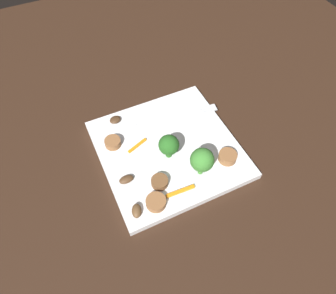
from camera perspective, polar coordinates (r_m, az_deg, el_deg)
The scene contains 14 objects.
ground_plane at distance 0.62m, azimuth 0.00°, elevation -0.78°, with size 1.40×1.40×0.00m, color black.
plate at distance 0.61m, azimuth 0.00°, elevation -0.40°, with size 0.26×0.26×0.01m, color white.
fork at distance 0.66m, azimuth 2.86°, elevation 6.12°, with size 0.18×0.04×0.00m.
broccoli_floret_0 at distance 0.54m, azimuth 6.41°, elevation -2.46°, with size 0.04×0.04×0.06m.
broccoli_floret_1 at distance 0.57m, azimuth 0.15°, elevation 0.34°, with size 0.04×0.04×0.05m.
sausage_slice_0 at distance 0.56m, azimuth -1.57°, elevation -6.54°, with size 0.03×0.03×0.01m, color brown.
sausage_slice_1 at distance 0.61m, azimuth -10.29°, elevation 0.83°, with size 0.03×0.03×0.01m, color brown.
sausage_slice_2 at distance 0.54m, azimuth -2.26°, elevation -10.28°, with size 0.04×0.04×0.01m, color brown.
sausage_slice_3 at distance 0.59m, azimuth 11.09°, elevation -1.80°, with size 0.04×0.04×0.02m, color brown.
mushroom_0 at distance 0.57m, azimuth -7.81°, elevation -6.02°, with size 0.03×0.02×0.01m, color #4C331E.
mushroom_1 at distance 0.65m, azimuth -9.86°, elevation 5.05°, with size 0.02×0.02×0.01m, color #422B19.
mushroom_2 at distance 0.53m, azimuth -5.89°, elevation -11.78°, with size 0.03×0.02×0.01m, color brown.
pepper_strip_0 at distance 0.61m, azimuth -5.76°, elevation 0.27°, with size 0.05×0.01×0.00m, color orange.
pepper_strip_1 at distance 0.55m, azimuth 2.31°, elevation -8.28°, with size 0.06×0.01×0.00m, color orange.
Camera 1 is at (-0.15, -0.32, 0.51)m, focal length 32.58 mm.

